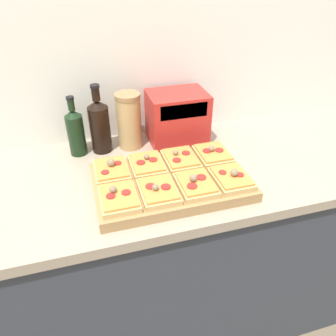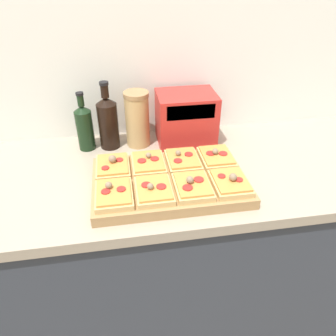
{
  "view_description": "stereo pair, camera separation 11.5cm",
  "coord_description": "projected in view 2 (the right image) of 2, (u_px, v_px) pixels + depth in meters",
  "views": [
    {
      "loc": [
        -0.32,
        -0.68,
        1.63
      ],
      "look_at": [
        -0.05,
        0.24,
        0.98
      ],
      "focal_mm": 35.0,
      "sensor_mm": 36.0,
      "label": 1
    },
    {
      "loc": [
        -0.2,
        -0.71,
        1.63
      ],
      "look_at": [
        -0.05,
        0.24,
        0.98
      ],
      "focal_mm": 35.0,
      "sensor_mm": 36.0,
      "label": 2
    }
  ],
  "objects": [
    {
      "name": "wall_back",
      "position": [
        163.0,
        57.0,
        1.37
      ],
      "size": [
        6.0,
        0.06,
        2.5
      ],
      "color": "silver",
      "rests_on": "ground_plane"
    },
    {
      "name": "kitchen_counter",
      "position": [
        176.0,
        251.0,
        1.52
      ],
      "size": [
        2.63,
        0.67,
        0.92
      ],
      "color": "#333842",
      "rests_on": "ground_plane"
    },
    {
      "name": "cutting_board",
      "position": [
        169.0,
        182.0,
        1.15
      ],
      "size": [
        0.53,
        0.34,
        0.04
      ],
      "primitive_type": "cube",
      "color": "#A37A4C",
      "rests_on": "kitchen_counter"
    },
    {
      "name": "pizza_slice_back_left",
      "position": [
        113.0,
        166.0,
        1.18
      ],
      "size": [
        0.12,
        0.15,
        0.06
      ],
      "color": "tan",
      "rests_on": "cutting_board"
    },
    {
      "name": "pizza_slice_back_midleft",
      "position": [
        148.0,
        163.0,
        1.19
      ],
      "size": [
        0.12,
        0.15,
        0.05
      ],
      "color": "tan",
      "rests_on": "cutting_board"
    },
    {
      "name": "pizza_slice_back_midright",
      "position": [
        183.0,
        160.0,
        1.21
      ],
      "size": [
        0.12,
        0.15,
        0.05
      ],
      "color": "tan",
      "rests_on": "cutting_board"
    },
    {
      "name": "pizza_slice_back_right",
      "position": [
        216.0,
        157.0,
        1.23
      ],
      "size": [
        0.12,
        0.15,
        0.05
      ],
      "color": "tan",
      "rests_on": "cutting_board"
    },
    {
      "name": "pizza_slice_front_left",
      "position": [
        114.0,
        194.0,
        1.04
      ],
      "size": [
        0.12,
        0.15,
        0.05
      ],
      "color": "tan",
      "rests_on": "cutting_board"
    },
    {
      "name": "pizza_slice_front_midleft",
      "position": [
        154.0,
        190.0,
        1.06
      ],
      "size": [
        0.12,
        0.15,
        0.05
      ],
      "color": "tan",
      "rests_on": "cutting_board"
    },
    {
      "name": "pizza_slice_front_midright",
      "position": [
        193.0,
        186.0,
        1.08
      ],
      "size": [
        0.12,
        0.15,
        0.05
      ],
      "color": "tan",
      "rests_on": "cutting_board"
    },
    {
      "name": "pizza_slice_front_right",
      "position": [
        230.0,
        182.0,
        1.09
      ],
      "size": [
        0.12,
        0.15,
        0.05
      ],
      "color": "tan",
      "rests_on": "cutting_board"
    },
    {
      "name": "olive_oil_bottle",
      "position": [
        85.0,
        127.0,
        1.33
      ],
      "size": [
        0.07,
        0.07,
        0.25
      ],
      "color": "black",
      "rests_on": "kitchen_counter"
    },
    {
      "name": "wine_bottle",
      "position": [
        108.0,
        122.0,
        1.34
      ],
      "size": [
        0.08,
        0.08,
        0.28
      ],
      "color": "black",
      "rests_on": "kitchen_counter"
    },
    {
      "name": "grain_jar_tall",
      "position": [
        137.0,
        119.0,
        1.35
      ],
      "size": [
        0.1,
        0.1,
        0.23
      ],
      "color": "tan",
      "rests_on": "kitchen_counter"
    },
    {
      "name": "toaster_oven",
      "position": [
        186.0,
        118.0,
        1.38
      ],
      "size": [
        0.26,
        0.18,
        0.22
      ],
      "color": "red",
      "rests_on": "kitchen_counter"
    }
  ]
}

